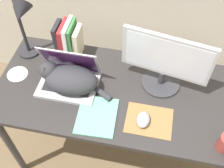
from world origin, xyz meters
TOP-DOWN VIEW (x-y plane):
  - desk at (0.00, 0.32)m, footprint 1.32×0.64m
  - laptop at (-0.26, 0.33)m, footprint 0.32×0.24m
  - cat at (-0.25, 0.29)m, footprint 0.42×0.20m
  - external_monitor at (0.25, 0.43)m, footprint 0.47×0.22m
  - mousepad at (0.21, 0.17)m, footprint 0.24×0.19m
  - computer_mouse at (0.18, 0.16)m, footprint 0.07×0.10m
  - book_row at (-0.32, 0.54)m, footprint 0.15×0.16m
  - desk_lamp at (-0.54, 0.48)m, footprint 0.17×0.17m
  - notepad at (-0.06, 0.14)m, footprint 0.21×0.25m
  - cd_disc at (-0.58, 0.32)m, footprint 0.12×0.12m

SIDE VIEW (x-z plane):
  - desk at x=0.00m, z-range 0.29..1.05m
  - cd_disc at x=-0.58m, z-range 0.76..0.76m
  - mousepad at x=0.21m, z-range 0.76..0.76m
  - notepad at x=-0.06m, z-range 0.76..0.77m
  - computer_mouse at x=0.18m, z-range 0.76..0.80m
  - laptop at x=-0.26m, z-range 0.69..0.92m
  - cat at x=-0.25m, z-range 0.76..0.91m
  - book_row at x=-0.32m, z-range 0.75..0.99m
  - external_monitor at x=0.25m, z-range 0.77..1.11m
  - desk_lamp at x=-0.54m, z-range 0.83..1.24m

